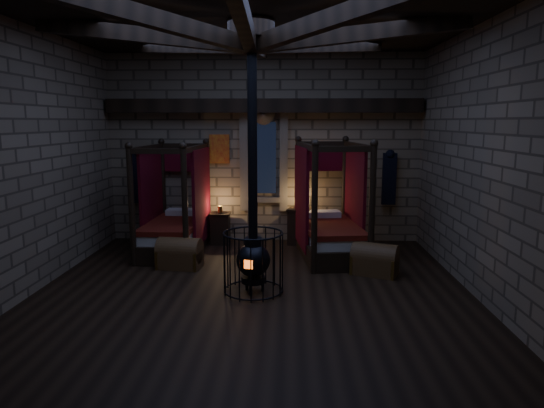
{
  "coord_description": "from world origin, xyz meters",
  "views": [
    {
      "loc": [
        0.58,
        -7.45,
        2.71
      ],
      "look_at": [
        0.29,
        0.6,
        1.34
      ],
      "focal_mm": 32.0,
      "sensor_mm": 36.0,
      "label": 1
    }
  ],
  "objects_px": {
    "trunk_left": "(180,254)",
    "stove": "(253,256)",
    "bed_left": "(175,226)",
    "trunk_right": "(375,260)",
    "bed_right": "(330,229)"
  },
  "relations": [
    {
      "from": "trunk_left",
      "to": "stove",
      "type": "relative_size",
      "value": 0.21
    },
    {
      "from": "bed_left",
      "to": "trunk_left",
      "type": "bearing_deg",
      "value": -71.08
    },
    {
      "from": "trunk_left",
      "to": "trunk_right",
      "type": "bearing_deg",
      "value": 3.46
    },
    {
      "from": "bed_left",
      "to": "trunk_left",
      "type": "height_order",
      "value": "bed_left"
    },
    {
      "from": "bed_left",
      "to": "trunk_right",
      "type": "distance_m",
      "value": 4.2
    },
    {
      "from": "trunk_left",
      "to": "bed_right",
      "type": "bearing_deg",
      "value": 25.43
    },
    {
      "from": "bed_left",
      "to": "stove",
      "type": "distance_m",
      "value": 3.05
    },
    {
      "from": "bed_right",
      "to": "stove",
      "type": "distance_m",
      "value": 2.6
    },
    {
      "from": "bed_right",
      "to": "bed_left",
      "type": "bearing_deg",
      "value": 168.57
    },
    {
      "from": "trunk_left",
      "to": "trunk_right",
      "type": "relative_size",
      "value": 0.93
    },
    {
      "from": "bed_right",
      "to": "stove",
      "type": "bearing_deg",
      "value": -129.52
    },
    {
      "from": "bed_right",
      "to": "trunk_left",
      "type": "height_order",
      "value": "bed_right"
    },
    {
      "from": "bed_right",
      "to": "trunk_right",
      "type": "xyz_separation_m",
      "value": [
        0.72,
        -1.18,
        -0.31
      ]
    },
    {
      "from": "bed_left",
      "to": "trunk_right",
      "type": "height_order",
      "value": "bed_left"
    },
    {
      "from": "bed_right",
      "to": "trunk_left",
      "type": "xyz_separation_m",
      "value": [
        -2.87,
        -0.91,
        -0.31
      ]
    }
  ]
}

